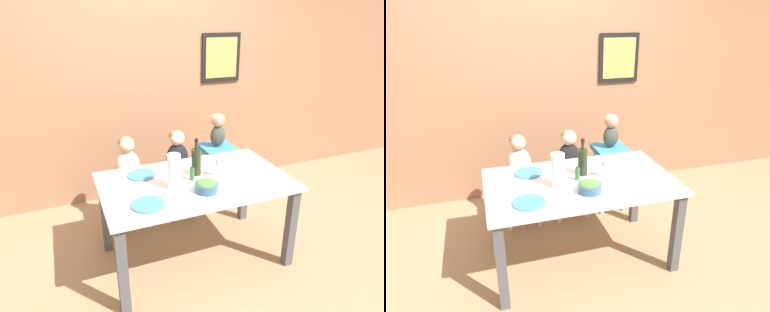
{
  "view_description": "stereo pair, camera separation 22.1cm",
  "coord_description": "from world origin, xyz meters",
  "views": [
    {
      "loc": [
        -0.93,
        -2.24,
        1.95
      ],
      "look_at": [
        0.0,
        0.07,
        0.92
      ],
      "focal_mm": 32.0,
      "sensor_mm": 36.0,
      "label": 1
    },
    {
      "loc": [
        -0.72,
        -2.31,
        1.95
      ],
      "look_at": [
        0.0,
        0.07,
        0.92
      ],
      "focal_mm": 32.0,
      "sensor_mm": 36.0,
      "label": 2
    }
  ],
  "objects": [
    {
      "name": "wine_glass_near",
      "position": [
        0.21,
        -0.01,
        0.86
      ],
      "size": [
        0.07,
        0.07,
        0.17
      ],
      "color": "white",
      "rests_on": "dining_table"
    },
    {
      "name": "dining_table",
      "position": [
        0.0,
        0.0,
        0.63
      ],
      "size": [
        1.48,
        0.87,
        0.74
      ],
      "color": "silver",
      "rests_on": "ground_plane"
    },
    {
      "name": "ground_plane",
      "position": [
        0.0,
        0.0,
        0.0
      ],
      "size": [
        14.0,
        14.0,
        0.0
      ],
      "primitive_type": "plane",
      "color": "#9E7A56"
    },
    {
      "name": "wall_back",
      "position": [
        0.0,
        1.34,
        1.35
      ],
      "size": [
        10.0,
        0.09,
        2.7
      ],
      "color": "#9E6B4C",
      "rests_on": "ground_plane"
    },
    {
      "name": "chair_right_highchair",
      "position": [
        0.54,
        0.7,
        0.54
      ],
      "size": [
        0.33,
        0.34,
        0.7
      ],
      "color": "silver",
      "rests_on": "ground_plane"
    },
    {
      "name": "dinner_plate_back_left",
      "position": [
        -0.37,
        0.24,
        0.74
      ],
      "size": [
        0.23,
        0.23,
        0.01
      ],
      "color": "teal",
      "rests_on": "dining_table"
    },
    {
      "name": "wine_bottle",
      "position": [
        0.05,
        0.09,
        0.86
      ],
      "size": [
        0.08,
        0.08,
        0.31
      ],
      "color": "#232D19",
      "rests_on": "dining_table"
    },
    {
      "name": "condiment_bottle_hot_sauce",
      "position": [
        -0.02,
        0.01,
        0.8
      ],
      "size": [
        0.04,
        0.04,
        0.12
      ],
      "color": "#336633",
      "rests_on": "dining_table"
    },
    {
      "name": "chair_far_left",
      "position": [
        -0.39,
        0.7,
        0.39
      ],
      "size": [
        0.39,
        0.39,
        0.47
      ],
      "color": "silver",
      "rests_on": "ground_plane"
    },
    {
      "name": "chair_far_center",
      "position": [
        0.1,
        0.7,
        0.39
      ],
      "size": [
        0.39,
        0.39,
        0.47
      ],
      "color": "silver",
      "rests_on": "ground_plane"
    },
    {
      "name": "person_child_left",
      "position": [
        -0.39,
        0.71,
        0.71
      ],
      "size": [
        0.23,
        0.16,
        0.45
      ],
      "color": "beige",
      "rests_on": "chair_far_left"
    },
    {
      "name": "person_baby_right",
      "position": [
        0.54,
        0.71,
        0.9
      ],
      "size": [
        0.16,
        0.14,
        0.34
      ],
      "color": "#3D4238",
      "rests_on": "chair_right_highchair"
    },
    {
      "name": "paper_towel_roll",
      "position": [
        -0.19,
        -0.06,
        0.87
      ],
      "size": [
        0.1,
        0.1,
        0.27
      ],
      "color": "white",
      "rests_on": "dining_table"
    },
    {
      "name": "dinner_plate_front_left",
      "position": [
        -0.45,
        -0.24,
        0.74
      ],
      "size": [
        0.23,
        0.23,
        0.01
      ],
      "color": "teal",
      "rests_on": "dining_table"
    },
    {
      "name": "dinner_plate_back_right",
      "position": [
        0.42,
        0.18,
        0.74
      ],
      "size": [
        0.23,
        0.23,
        0.01
      ],
      "color": "silver",
      "rests_on": "dining_table"
    },
    {
      "name": "person_child_center",
      "position": [
        0.1,
        0.71,
        0.71
      ],
      "size": [
        0.23,
        0.16,
        0.45
      ],
      "color": "black",
      "rests_on": "chair_far_center"
    },
    {
      "name": "salad_bowl_large",
      "position": [
        0.01,
        -0.2,
        0.78
      ],
      "size": [
        0.18,
        0.18,
        0.09
      ],
      "color": "#335675",
      "rests_on": "dining_table"
    }
  ]
}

